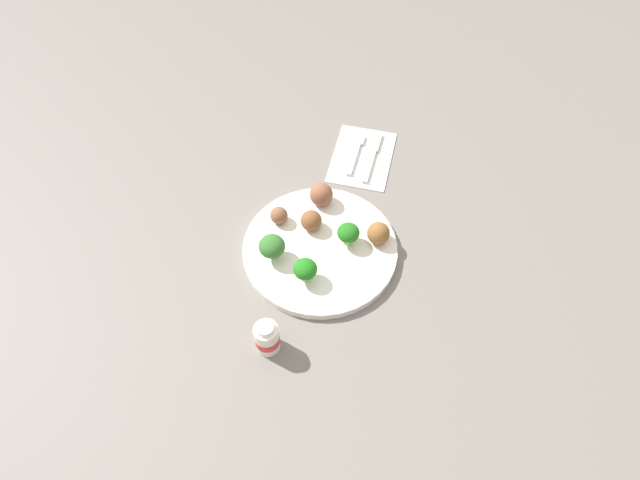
{
  "coord_description": "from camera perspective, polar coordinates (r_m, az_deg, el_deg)",
  "views": [
    {
      "loc": [
        -0.52,
        -0.19,
        0.81
      ],
      "look_at": [
        0.0,
        0.0,
        0.04
      ],
      "focal_mm": 30.13,
      "sensor_mm": 36.0,
      "label": 1
    }
  ],
  "objects": [
    {
      "name": "meatball_back_right",
      "position": [
        0.98,
        -0.94,
        2.07
      ],
      "size": [
        0.04,
        0.04,
        0.04
      ],
      "primitive_type": "sphere",
      "color": "brown",
      "rests_on": "plate"
    },
    {
      "name": "broccoli_floret_back_left",
      "position": [
        0.93,
        -5.13,
        -0.69
      ],
      "size": [
        0.05,
        0.05,
        0.05
      ],
      "color": "#8FB777",
      "rests_on": "plate"
    },
    {
      "name": "broccoli_floret_front_left",
      "position": [
        0.95,
        3.02,
        0.72
      ],
      "size": [
        0.04,
        0.04,
        0.04
      ],
      "color": "#92C76C",
      "rests_on": "plate"
    },
    {
      "name": "broccoli_floret_front_right",
      "position": [
        0.91,
        -1.37,
        -3.22
      ],
      "size": [
        0.04,
        0.04,
        0.05
      ],
      "color": "#99C770",
      "rests_on": "plate"
    },
    {
      "name": "knife",
      "position": [
        1.13,
        5.59,
        9.04
      ],
      "size": [
        0.15,
        0.03,
        0.01
      ],
      "color": "silver",
      "rests_on": "napkin"
    },
    {
      "name": "meatball_front_left",
      "position": [
        0.99,
        -4.38,
        2.62
      ],
      "size": [
        0.03,
        0.03,
        0.03
      ],
      "primitive_type": "sphere",
      "color": "brown",
      "rests_on": "plate"
    },
    {
      "name": "plate",
      "position": [
        0.97,
        0.0,
        -0.96
      ],
      "size": [
        0.28,
        0.28,
        0.02
      ],
      "primitive_type": "cylinder",
      "color": "white",
      "rests_on": "ground_plane"
    },
    {
      "name": "ground_plane",
      "position": [
        0.98,
        0.0,
        -1.23
      ],
      "size": [
        4.0,
        4.0,
        0.0
      ],
      "primitive_type": "plane",
      "color": "slate"
    },
    {
      "name": "fork",
      "position": [
        1.14,
        3.79,
        9.39
      ],
      "size": [
        0.12,
        0.03,
        0.01
      ],
      "color": "silver",
      "rests_on": "napkin"
    },
    {
      "name": "meatball_front_right",
      "position": [
        1.01,
        0.13,
        4.86
      ],
      "size": [
        0.04,
        0.04,
        0.04
      ],
      "primitive_type": "sphere",
      "color": "brown",
      "rests_on": "plate"
    },
    {
      "name": "meatball_center",
      "position": [
        0.97,
        6.22,
        0.72
      ],
      "size": [
        0.04,
        0.04,
        0.04
      ],
      "primitive_type": "sphere",
      "color": "brown",
      "rests_on": "plate"
    },
    {
      "name": "yogurt_bottle",
      "position": [
        0.86,
        -5.66,
        -10.27
      ],
      "size": [
        0.04,
        0.04,
        0.07
      ],
      "color": "white",
      "rests_on": "ground_plane"
    },
    {
      "name": "napkin",
      "position": [
        1.13,
        4.59,
        8.78
      ],
      "size": [
        0.18,
        0.14,
        0.01
      ],
      "primitive_type": "cube",
      "rotation": [
        0.0,
        0.0,
        0.12
      ],
      "color": "white",
      "rests_on": "ground_plane"
    }
  ]
}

